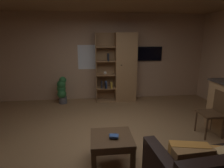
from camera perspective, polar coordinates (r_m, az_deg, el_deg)
floor at (r=3.60m, az=0.74°, el=-18.21°), size 6.56×5.45×0.02m
wall_back at (r=5.82m, az=-2.60°, el=8.37°), size 6.68×0.06×2.69m
window_pane_back at (r=5.77m, az=-7.42°, el=8.43°), size 0.67×0.01×0.75m
bookshelf_cabinet at (r=5.65m, az=3.42°, el=5.07°), size 1.26×0.41×2.11m
coffee_table at (r=2.89m, az=-0.14°, el=-17.90°), size 0.63×0.59×0.47m
table_book_0 at (r=2.84m, az=0.51°, el=-16.06°), size 0.14×0.12×0.02m
table_book_1 at (r=2.78m, az=0.63°, el=-16.15°), size 0.15×0.12×0.03m
dining_chair at (r=4.17m, az=29.82°, el=-7.25°), size 0.42×0.42×0.92m
potted_floor_plant at (r=5.65m, az=-15.58°, el=-1.77°), size 0.30×0.33×0.83m
wall_mounted_tv at (r=6.03m, az=11.81°, el=9.34°), size 0.80×0.06×0.45m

